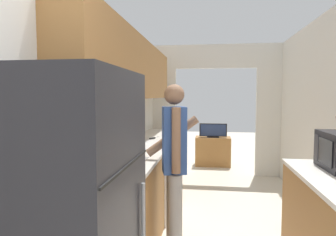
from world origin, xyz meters
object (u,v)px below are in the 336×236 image
Objects in this scene: range_oven at (147,179)px; tv_cabinet at (213,151)px; person at (174,166)px; knife at (153,138)px; refrigerator at (61,233)px; television at (213,131)px.

range_oven is 2.99m from tv_cabinet.
person is 5.37× the size of knife.
refrigerator is at bearing -88.81° from range_oven.
refrigerator is 2.35m from range_oven.
range_oven is 2.96m from television.
range_oven is (-0.05, 2.32, -0.37)m from refrigerator.
television reaches higher than knife.
refrigerator is at bearing -99.20° from television.
refrigerator is at bearing -58.36° from knife.
range_oven is 3.45× the size of knife.
tv_cabinet is at bearing 99.45° from knife.
refrigerator reaches higher than television.
person is (0.43, 1.33, 0.05)m from refrigerator.
tv_cabinet is (0.88, 2.85, -0.15)m from range_oven.
refrigerator is 5.44× the size of knife.
refrigerator reaches higher than person.
refrigerator reaches higher than knife.
knife reaches higher than tv_cabinet.
tv_cabinet is at bearing 80.87° from refrigerator.
tv_cabinet is at bearing 90.00° from television.
person reaches higher than tv_cabinet.
knife is at bearing 91.41° from range_oven.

